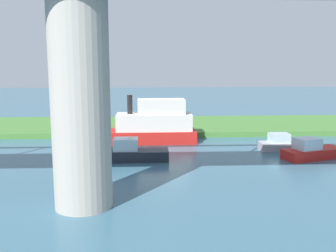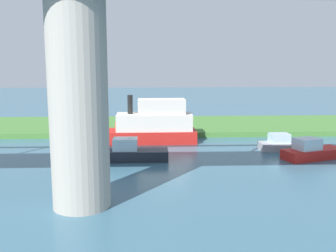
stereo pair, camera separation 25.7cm
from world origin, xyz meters
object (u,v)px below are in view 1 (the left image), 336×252
(bridge_pylon, at_px, (81,103))
(skiff_small, at_px, (284,144))
(person_on_bank, at_px, (135,123))
(motorboat_white, at_px, (133,152))
(mooring_post, at_px, (161,126))
(pontoon_yellow, at_px, (152,125))
(motorboat_red, at_px, (312,151))

(bridge_pylon, height_order, skiff_small, bridge_pylon)
(bridge_pylon, xyz_separation_m, person_on_bank, (-1.95, -20.17, -4.09))
(person_on_bank, xyz_separation_m, motorboat_white, (-0.14, 10.85, -0.60))
(mooring_post, relative_size, motorboat_white, 0.16)
(pontoon_yellow, xyz_separation_m, skiff_small, (-11.04, 3.85, -1.10))
(bridge_pylon, bearing_deg, mooring_post, -103.00)
(bridge_pylon, height_order, motorboat_white, bridge_pylon)
(bridge_pylon, xyz_separation_m, motorboat_red, (-15.83, -9.17, -4.71))
(bridge_pylon, relative_size, motorboat_red, 2.03)
(mooring_post, height_order, motorboat_white, motorboat_white)
(bridge_pylon, relative_size, mooring_post, 13.04)
(bridge_pylon, distance_m, skiff_small, 19.62)
(motorboat_red, bearing_deg, skiff_small, -68.60)
(bridge_pylon, bearing_deg, person_on_bank, -95.52)
(bridge_pylon, height_order, pontoon_yellow, bridge_pylon)
(mooring_post, height_order, motorboat_red, motorboat_red)
(person_on_bank, height_order, pontoon_yellow, pontoon_yellow)
(mooring_post, xyz_separation_m, motorboat_white, (2.45, 10.37, -0.30))
(pontoon_yellow, distance_m, motorboat_white, 6.89)
(bridge_pylon, xyz_separation_m, skiff_small, (-14.68, -12.11, -4.77))
(mooring_post, relative_size, pontoon_yellow, 0.09)
(pontoon_yellow, xyz_separation_m, motorboat_white, (1.55, 6.64, -1.02))
(motorboat_red, bearing_deg, bridge_pylon, 30.08)
(person_on_bank, xyz_separation_m, skiff_small, (-12.73, 8.06, -0.68))
(motorboat_red, bearing_deg, mooring_post, -43.01)
(person_on_bank, bearing_deg, mooring_post, 169.70)
(motorboat_red, bearing_deg, pontoon_yellow, -29.12)
(pontoon_yellow, xyz_separation_m, motorboat_red, (-12.19, 6.79, -1.04))
(person_on_bank, relative_size, motorboat_red, 0.27)
(mooring_post, bearing_deg, motorboat_white, 76.70)
(mooring_post, distance_m, motorboat_white, 10.66)
(mooring_post, xyz_separation_m, skiff_small, (-10.13, 7.59, -0.38))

